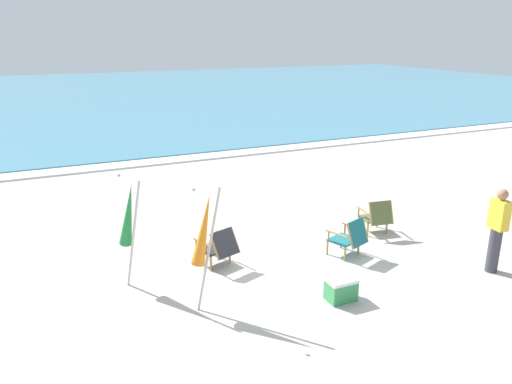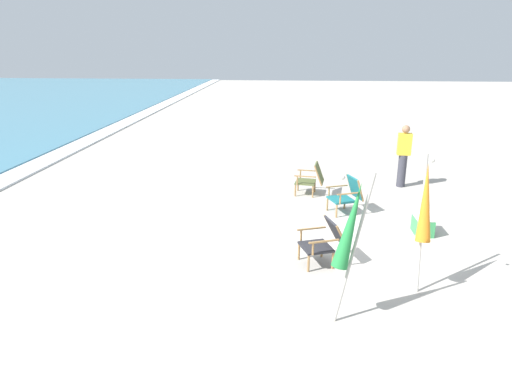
{
  "view_description": "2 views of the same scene",
  "coord_description": "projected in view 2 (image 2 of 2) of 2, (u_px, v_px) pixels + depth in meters",
  "views": [
    {
      "loc": [
        -4.11,
        -7.48,
        4.33
      ],
      "look_at": [
        0.42,
        2.51,
        0.79
      ],
      "focal_mm": 35.0,
      "sensor_mm": 36.0,
      "label": 1
    },
    {
      "loc": [
        -8.33,
        1.42,
        3.6
      ],
      "look_at": [
        0.89,
        2.11,
        0.59
      ],
      "focal_mm": 32.0,
      "sensor_mm": 36.0,
      "label": 2
    }
  ],
  "objects": [
    {
      "name": "ground_plane",
      "position": [
        360.0,
        237.0,
        8.91
      ],
      "size": [
        80.0,
        80.0,
        0.0
      ],
      "primitive_type": "plane",
      "color": "#B2AAA0"
    },
    {
      "name": "beach_chair_far_center",
      "position": [
        347.0,
        194.0,
        10.11
      ],
      "size": [
        0.77,
        0.83,
        0.82
      ],
      "color": "#196066",
      "rests_on": "ground"
    },
    {
      "name": "beach_chair_front_left",
      "position": [
        312.0,
        178.0,
        11.32
      ],
      "size": [
        0.67,
        0.77,
        0.81
      ],
      "color": "#515B33",
      "rests_on": "ground"
    },
    {
      "name": "beach_chair_mid_center",
      "position": [
        325.0,
        240.0,
        7.75
      ],
      "size": [
        0.79,
        0.9,
        0.79
      ],
      "color": "#28282D",
      "rests_on": "ground"
    },
    {
      "name": "umbrella_furled_green",
      "position": [
        350.0,
        227.0,
        5.88
      ],
      "size": [
        0.43,
        0.59,
        2.07
      ],
      "color": "#B7B2A8",
      "rests_on": "ground"
    },
    {
      "name": "cooler_box",
      "position": [
        423.0,
        224.0,
        9.03
      ],
      "size": [
        0.49,
        0.35,
        0.4
      ],
      "color": "#338C4C",
      "rests_on": "ground"
    },
    {
      "name": "umbrella_furled_orange",
      "position": [
        425.0,
        204.0,
        6.68
      ],
      "size": [
        0.53,
        0.25,
        2.09
      ],
      "color": "#B7B2A8",
      "rests_on": "ground"
    },
    {
      "name": "person_near_chairs",
      "position": [
        403.0,
        156.0,
        11.84
      ],
      "size": [
        0.23,
        0.36,
        1.63
      ],
      "color": "#383842",
      "rests_on": "ground"
    }
  ]
}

